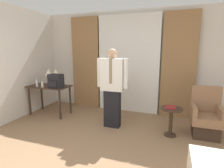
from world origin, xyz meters
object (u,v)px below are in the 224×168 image
Objects in this scene: table_lamp_right at (56,73)px; side_table at (171,117)px; table_lamp_left at (49,73)px; person at (112,86)px; desk at (49,90)px; backpack at (56,81)px; bottle_by_lamp at (37,83)px; armchair at (206,118)px; book at (171,107)px; bottle_near_edge at (42,84)px.

table_lamp_right reaches higher than side_table.
person reaches higher than table_lamp_left.
backpack reaches higher than desk.
desk is 1.83m from person.
bottle_by_lamp reaches higher than side_table.
table_lamp_right is 3.64m from armchair.
person reaches higher than book.
backpack is 2.69m from book.
desk is 5.22× the size of bottle_by_lamp.
person is at bearing -173.27° from armchair.
bottle_near_edge is 0.10× the size of person.
person reaches higher than backpack.
desk is 0.29m from bottle_near_edge.
table_lamp_left is 3.17m from book.
table_lamp_right is 0.52m from bottle_by_lamp.
side_table is (3.25, -0.04, -0.46)m from bottle_by_lamp.
desk is 3.01m from book.
bottle_by_lamp is (-0.21, 0.04, 0.01)m from bottle_near_edge.
table_lamp_left reaches higher than bottle_near_edge.
table_lamp_left is (-0.11, 0.16, 0.44)m from desk.
bottle_by_lamp is 0.56m from backpack.
person reaches higher than bottle_near_edge.
bottle_by_lamp is 0.60× the size of backpack.
armchair is at bearing 0.49° from desk.
table_lamp_left is 2.09× the size of book.
table_lamp_left reaches higher than armchair.
backpack is (0.56, 0.02, 0.08)m from bottle_by_lamp.
bottle_by_lamp is at bearing 179.59° from person.
table_lamp_right is at bearing 172.68° from book.
backpack is at bearing 2.50° from bottle_by_lamp.
bottle_by_lamp and armchair have the same top height.
person is at bearing -6.01° from desk.
person is 1.34m from side_table.
desk is at bearing -179.51° from armchair.
desk is 2.46× the size of table_lamp_left.
person is at bearing -0.41° from bottle_by_lamp.
table_lamp_left is at bearing 70.13° from bottle_by_lamp.
table_lamp_right is at bearing 0.00° from table_lamp_left.
backpack is 2.75m from side_table.
bottle_near_edge is 0.37m from backpack.
person reaches higher than table_lamp_right.
person reaches higher than desk.
book is (-0.67, -0.25, 0.23)m from armchair.
book is at bearing -159.75° from armchair.
book is at bearing -1.38° from backpack.
armchair is (3.90, 0.21, -0.50)m from bottle_by_lamp.
bottle_near_edge is 0.30× the size of side_table.
table_lamp_left reaches higher than side_table.
side_table is (-0.65, -0.25, 0.03)m from armchair.
bottle_near_edge is 1.82m from person.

